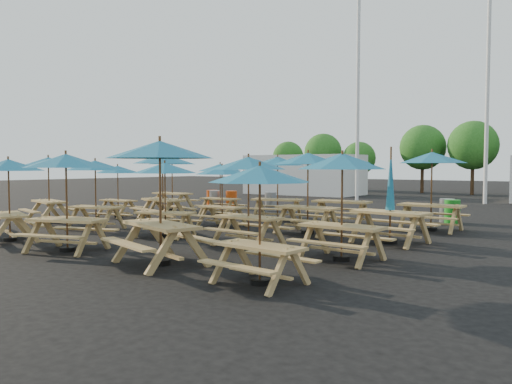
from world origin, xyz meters
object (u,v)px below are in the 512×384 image
Objects in this scene: picnic_unit_15 at (342,163)px; picnic_unit_18 at (390,204)px; picnic_unit_3 at (172,164)px; waste_bin_1 at (215,199)px; picnic_unit_19 at (432,163)px; waste_bin_4 at (447,211)px; picnic_unit_4 at (8,170)px; waste_bin_3 at (271,202)px; picnic_unit_12 at (160,157)px; picnic_unit_1 at (48,166)px; picnic_unit_11 at (278,165)px; picnic_unit_7 at (220,171)px; picnic_unit_17 at (342,168)px; picnic_unit_13 at (248,169)px; picnic_unit_6 at (163,163)px; picnic_unit_9 at (165,173)px; waste_bin_2 at (231,200)px; waste_bin_0 at (212,199)px; picnic_unit_8 at (66,167)px; waste_bin_5 at (452,212)px; picnic_unit_5 at (95,170)px; picnic_unit_16 at (260,181)px; picnic_unit_14 at (308,164)px; picnic_unit_2 at (118,173)px.

picnic_unit_15 is 0.98× the size of picnic_unit_18.
waste_bin_1 is (0.48, 2.34, -1.69)m from picnic_unit_3.
picnic_unit_19 is 3.20m from waste_bin_4.
picnic_unit_4 reaches higher than waste_bin_3.
waste_bin_1 is at bearing 120.99° from picnic_unit_4.
picnic_unit_12 is 11.82m from waste_bin_4.
picnic_unit_11 is at bearing 56.09° from picnic_unit_1.
picnic_unit_17 reaches higher than picnic_unit_7.
picnic_unit_1 is 8.88m from picnic_unit_13.
waste_bin_1 and waste_bin_3 have the same top height.
picnic_unit_6 is 3.95m from picnic_unit_9.
picnic_unit_19 is (11.47, 0.05, 0.01)m from picnic_unit_3.
picnic_unit_13 is 0.91× the size of picnic_unit_15.
picnic_unit_18 is 9.85m from waste_bin_3.
picnic_unit_4 is 8.66m from picnic_unit_7.
waste_bin_2 is (-7.37, 11.21, -1.78)m from picnic_unit_12.
picnic_unit_1 is at bearing -100.32° from waste_bin_2.
picnic_unit_8 is at bearing -63.86° from waste_bin_0.
waste_bin_3 and waste_bin_5 have the same top height.
picnic_unit_19 is (5.68, 5.87, 0.30)m from picnic_unit_9.
picnic_unit_17 is 14.32m from waste_bin_0.
picnic_unit_17 is (5.70, -0.25, 0.14)m from picnic_unit_9.
picnic_unit_18 is (8.37, -2.93, -0.79)m from picnic_unit_7.
picnic_unit_6 is at bearing 164.06° from picnic_unit_17.
picnic_unit_5 is 6.52m from picnic_unit_11.
picnic_unit_3 is at bearing 146.43° from picnic_unit_16.
picnic_unit_11 is 1.24× the size of picnic_unit_16.
waste_bin_3 is (2.17, 0.15, 0.00)m from waste_bin_2.
waste_bin_3 is at bearing 111.87° from picnic_unit_11.
picnic_unit_6 is at bearing 54.80° from picnic_unit_1.
picnic_unit_18 is (2.69, 5.51, -1.16)m from picnic_unit_12.
picnic_unit_17 reaches higher than waste_bin_0.
waste_bin_0 is (-11.34, 2.48, -1.71)m from picnic_unit_19.
picnic_unit_11 reaches higher than picnic_unit_8.
picnic_unit_15 reaches higher than picnic_unit_1.
picnic_unit_4 is 14.12m from waste_bin_5.
picnic_unit_14 reaches higher than picnic_unit_9.
picnic_unit_9 is at bearing -134.44° from picnic_unit_19.
picnic_unit_11 is (2.86, -0.04, 0.23)m from picnic_unit_7.
picnic_unit_8 is 2.99× the size of waste_bin_4.
picnic_unit_15 is at bearing 112.59° from picnic_unit_16.
picnic_unit_15 is (-0.20, 5.52, 0.18)m from picnic_unit_13.
picnic_unit_1 is 6.46m from picnic_unit_7.
picnic_unit_9 is at bearing -148.52° from picnic_unit_18.
picnic_unit_12 is (8.90, -2.85, 0.17)m from picnic_unit_1.
picnic_unit_5 reaches higher than waste_bin_3.
picnic_unit_15 is 1.21× the size of picnic_unit_16.
picnic_unit_2 is at bearing -173.76° from picnic_unit_18.
picnic_unit_5 is (-0.23, 2.88, -0.01)m from picnic_unit_4.
picnic_unit_2 is 11.20m from picnic_unit_18.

